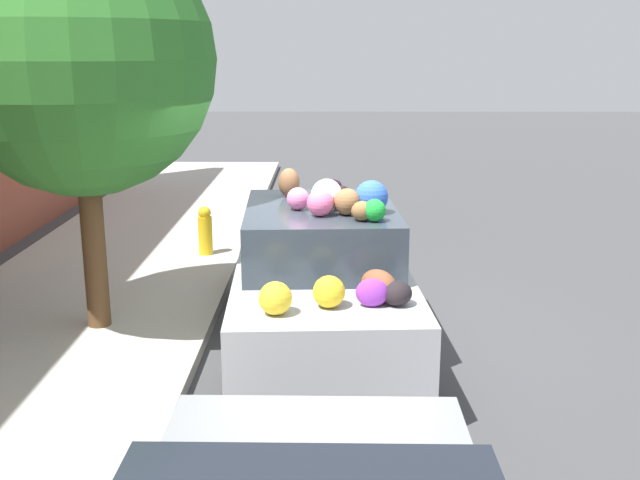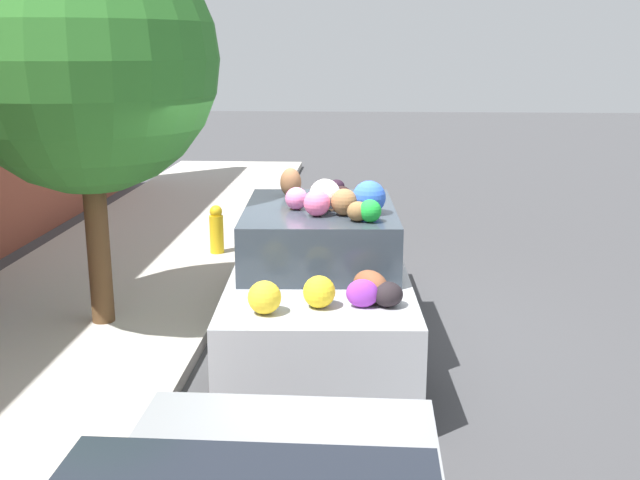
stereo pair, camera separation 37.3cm
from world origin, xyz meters
name	(u,v)px [view 1 (the left image)]	position (x,y,z in m)	size (l,w,h in m)	color
ground_plane	(312,341)	(0.00, 0.00, 0.00)	(60.00, 60.00, 0.00)	#424244
sidewalk_curb	(58,334)	(0.00, 2.70, 0.07)	(24.00, 3.20, 0.14)	#B2ADA3
street_tree	(80,60)	(0.10, 2.28, 2.89)	(2.70, 2.70, 4.11)	brown
fire_hydrant	(205,231)	(2.95, 1.59, 0.48)	(0.20, 0.20, 0.70)	gold
art_car	(321,272)	(-0.06, -0.09, 0.78)	(4.32, 1.88, 1.80)	#B7BABF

